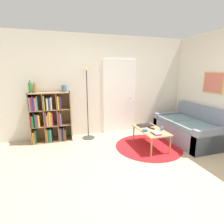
% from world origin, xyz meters
% --- Properties ---
extents(ground_plane, '(14.00, 14.00, 0.00)m').
position_xyz_m(ground_plane, '(0.00, 0.00, 0.00)').
color(ground_plane, tan).
extents(wall_back, '(7.39, 0.11, 2.60)m').
position_xyz_m(wall_back, '(0.01, 2.45, 1.29)').
color(wall_back, silver).
rests_on(wall_back, ground_plane).
extents(wall_right, '(0.08, 5.43, 2.60)m').
position_xyz_m(wall_right, '(2.22, 1.21, 1.30)').
color(wall_right, silver).
rests_on(wall_right, ground_plane).
extents(rug, '(1.51, 1.51, 0.01)m').
position_xyz_m(rug, '(0.60, 1.22, 0.00)').
color(rug, '#B2191E').
rests_on(rug, ground_plane).
extents(bookshelf, '(0.94, 0.34, 1.21)m').
position_xyz_m(bookshelf, '(-1.56, 2.24, 0.60)').
color(bookshelf, '#936B47').
rests_on(bookshelf, ground_plane).
extents(floor_lamp, '(0.32, 0.32, 1.80)m').
position_xyz_m(floor_lamp, '(-0.63, 2.15, 1.36)').
color(floor_lamp, '#333333').
rests_on(floor_lamp, ground_plane).
extents(couch, '(0.94, 1.64, 0.85)m').
position_xyz_m(couch, '(1.77, 1.28, 0.28)').
color(couch, gray).
rests_on(couch, ground_plane).
extents(coffee_table, '(0.52, 0.95, 0.42)m').
position_xyz_m(coffee_table, '(0.64, 1.20, 0.37)').
color(coffee_table, '#AD7F51').
rests_on(coffee_table, ground_plane).
extents(laptop, '(0.37, 0.26, 0.02)m').
position_xyz_m(laptop, '(0.65, 1.49, 0.43)').
color(laptop, black).
rests_on(laptop, coffee_table).
extents(bowl, '(0.12, 0.12, 0.04)m').
position_xyz_m(bowl, '(0.46, 1.13, 0.44)').
color(bowl, teal).
rests_on(bowl, coffee_table).
extents(book_stack_on_table, '(0.14, 0.23, 0.04)m').
position_xyz_m(book_stack_on_table, '(0.60, 0.91, 0.44)').
color(book_stack_on_table, '#7F287A').
rests_on(book_stack_on_table, coffee_table).
extents(cup, '(0.07, 0.07, 0.07)m').
position_xyz_m(cup, '(0.84, 1.08, 0.45)').
color(cup, teal).
rests_on(cup, coffee_table).
extents(remote, '(0.10, 0.17, 0.02)m').
position_xyz_m(remote, '(0.68, 1.25, 0.43)').
color(remote, black).
rests_on(remote, coffee_table).
extents(bottle_left, '(0.08, 0.08, 0.29)m').
position_xyz_m(bottle_left, '(-1.91, 2.24, 1.33)').
color(bottle_left, '#2D8438').
rests_on(bottle_left, bookshelf).
extents(bottle_middle, '(0.08, 0.08, 0.24)m').
position_xyz_m(bottle_middle, '(-1.82, 2.24, 1.31)').
color(bottle_middle, olive).
rests_on(bottle_middle, bookshelf).
extents(vase_on_shelf, '(0.13, 0.13, 0.16)m').
position_xyz_m(vase_on_shelf, '(-1.16, 2.24, 1.29)').
color(vase_on_shelf, slate).
rests_on(vase_on_shelf, bookshelf).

